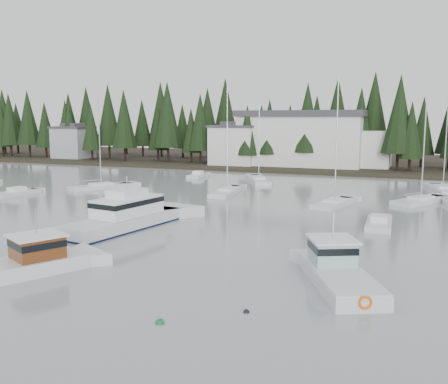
# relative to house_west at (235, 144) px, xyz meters

# --- Properties ---
(far_shore_land) EXTENTS (240.00, 54.00, 1.00)m
(far_shore_land) POSITION_rel_house_west_xyz_m (18.00, 18.00, -4.65)
(far_shore_land) COLOR black
(far_shore_land) RESTS_ON ground
(conifer_treeline) EXTENTS (200.00, 22.00, 20.00)m
(conifer_treeline) POSITION_rel_house_west_xyz_m (18.00, 7.00, -4.65)
(conifer_treeline) COLOR black
(conifer_treeline) RESTS_ON ground
(house_west) EXTENTS (9.54, 7.42, 8.75)m
(house_west) POSITION_rel_house_west_xyz_m (0.00, 0.00, 0.00)
(house_west) COLOR silver
(house_west) RESTS_ON ground
(house_far_west) EXTENTS (8.48, 7.42, 8.25)m
(house_far_west) POSITION_rel_house_west_xyz_m (-42.00, 2.00, -0.25)
(house_far_west) COLOR #999EA0
(house_far_west) RESTS_ON ground
(harbor_inn) EXTENTS (29.50, 11.50, 10.90)m
(harbor_inn) POSITION_rel_house_west_xyz_m (15.04, 3.34, 1.12)
(harbor_inn) COLOR silver
(harbor_inn) RESTS_ON ground
(lobster_boat_brown) EXTENTS (7.19, 9.87, 4.68)m
(lobster_boat_brown) POSITION_rel_house_west_xyz_m (12.51, -72.03, -4.12)
(lobster_boat_brown) COLOR silver
(lobster_boat_brown) RESTS_ON ground
(cabin_cruiser_center) EXTENTS (5.86, 13.05, 5.41)m
(cabin_cruiser_center) POSITION_rel_house_west_xyz_m (11.27, -57.71, -3.84)
(cabin_cruiser_center) COLOR silver
(cabin_cruiser_center) RESTS_ON ground
(lobster_boat_teal) EXTENTS (6.46, 9.04, 4.78)m
(lobster_boat_teal) POSITION_rel_house_west_xyz_m (31.65, -66.07, -4.09)
(lobster_boat_teal) COLOR silver
(lobster_boat_teal) RESTS_ON ground
(sailboat_1) EXTENTS (4.26, 8.47, 14.95)m
(sailboat_1) POSITION_rel_house_west_xyz_m (26.86, -38.68, -4.55)
(sailboat_1) COLOR silver
(sailboat_1) RESTS_ON ground
(sailboat_3) EXTENTS (4.86, 10.05, 13.57)m
(sailboat_3) POSITION_rel_house_west_xyz_m (38.65, -21.36, -4.58)
(sailboat_3) COLOR silver
(sailboat_3) RESTS_ON ground
(sailboat_4) EXTENTS (7.00, 10.92, 12.28)m
(sailboat_4) POSITION_rel_house_west_xyz_m (11.91, -20.63, -4.60)
(sailboat_4) COLOR silver
(sailboat_4) RESTS_ON ground
(sailboat_5) EXTENTS (6.66, 9.22, 13.31)m
(sailboat_5) POSITION_rel_house_west_xyz_m (-6.29, -36.80, -4.58)
(sailboat_5) COLOR silver
(sailboat_5) RESTS_ON ground
(sailboat_7) EXTENTS (3.37, 9.90, 14.46)m
(sailboat_7) POSITION_rel_house_west_xyz_m (12.07, -34.55, -4.57)
(sailboat_7) COLOR silver
(sailboat_7) RESTS_ON ground
(sailboat_9) EXTENTS (6.73, 9.01, 11.85)m
(sailboat_9) POSITION_rel_house_west_xyz_m (35.97, -32.97, -4.59)
(sailboat_9) COLOR silver
(sailboat_9) RESTS_ON ground
(runabout_0) EXTENTS (2.91, 6.45, 1.42)m
(runabout_0) POSITION_rel_house_west_xyz_m (-12.72, -46.05, -4.52)
(runabout_0) COLOR silver
(runabout_0) RESTS_ON ground
(runabout_1) EXTENTS (2.49, 6.44, 1.42)m
(runabout_1) POSITION_rel_house_west_xyz_m (32.54, -48.42, -4.52)
(runabout_1) COLOR silver
(runabout_1) RESTS_ON ground
(runabout_3) EXTENTS (2.48, 5.45, 1.42)m
(runabout_3) POSITION_rel_house_west_xyz_m (0.59, -18.98, -4.52)
(runabout_3) COLOR silver
(runabout_3) RESTS_ON ground
(mooring_buoy_green) EXTENTS (0.45, 0.45, 0.45)m
(mooring_buoy_green) POSITION_rel_house_west_xyz_m (24.68, -75.22, -4.65)
(mooring_buoy_green) COLOR #145933
(mooring_buoy_green) RESTS_ON ground
(mooring_buoy_dark) EXTENTS (0.34, 0.34, 0.34)m
(mooring_buoy_dark) POSITION_rel_house_west_xyz_m (28.10, -72.37, -4.65)
(mooring_buoy_dark) COLOR black
(mooring_buoy_dark) RESTS_ON ground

